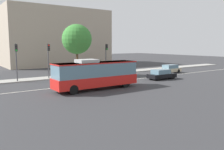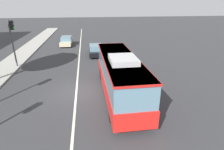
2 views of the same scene
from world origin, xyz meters
The scene contains 6 objects.
ground_plane centered at (0.00, 0.00, 0.00)m, with size 160.00×160.00×0.00m, color #333335.
lane_centre_line centered at (0.00, 0.00, 0.01)m, with size 76.00×0.16×0.01m, color silver.
transit_bus centered at (-1.05, -3.43, 1.81)m, with size 10.01×2.52×3.46m.
sedan_black centered at (10.87, -2.29, 0.72)m, with size 4.53×1.88×1.46m.
sedan_beige_ahead centered at (17.82, 2.28, 0.72)m, with size 4.54×1.90×1.46m.
traffic_light_mid_block centered at (7.12, 6.75, 3.56)m, with size 0.33×0.62×5.20m.
Camera 2 is at (-13.62, -1.02, 6.88)m, focal length 28.86 mm.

